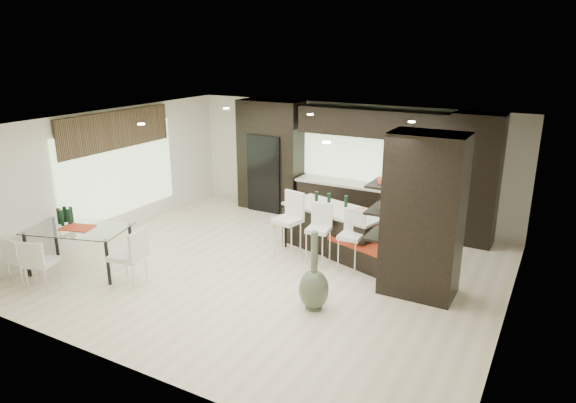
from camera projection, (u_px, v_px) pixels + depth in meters
The scene contains 22 objects.
ground at pixel (272, 269), 9.51m from camera, with size 8.00×8.00×0.00m, color beige.
back_wall at pixel (348, 161), 12.04m from camera, with size 8.00×0.02×2.70m, color white.
left_wall at pixel (111, 173), 10.96m from camera, with size 0.02×7.00×2.70m, color white.
right_wall at pixel (514, 239), 7.27m from camera, with size 0.02×7.00×2.70m, color white.
ceiling at pixel (271, 124), 8.71m from camera, with size 8.00×7.00×0.02m, color white.
window_left at pixel (119, 171), 11.11m from camera, with size 0.04×3.20×1.90m, color #B2D199.
window_back at pixel (372, 156), 11.67m from camera, with size 3.40×0.04×1.20m, color #B2D199.
stone_accent at pixel (116, 130), 10.82m from camera, with size 0.08×3.00×0.80m, color brown.
ceiling_spots at pixel (278, 123), 8.93m from camera, with size 4.00×3.00×0.02m, color white.
back_cabinetry at pixel (363, 167), 11.53m from camera, with size 6.80×0.68×2.70m, color black.
refrigerator at pixel (270, 172), 12.72m from camera, with size 0.90×0.68×1.90m, color black.
partition_column at pixel (423, 216), 8.25m from camera, with size 1.20×0.80×2.70m, color black.
kitchen_island at pixel (335, 229), 10.28m from camera, with size 2.10×0.90×0.88m, color black.
stool_left at pixel (288, 232), 9.90m from camera, with size 0.46×0.46×1.05m, color silver.
stool_mid at pixel (318, 240), 9.63m from camera, with size 0.41×0.41×0.93m, color silver.
stool_right at pixel (350, 247), 9.34m from camera, with size 0.40×0.40×0.91m, color silver.
bench at pixel (359, 253), 9.64m from camera, with size 1.25×0.48×0.48m, color black.
floor_vase at pixel (314, 271), 7.93m from camera, with size 0.48×0.48×1.30m, color #49573E, non-canonical shape.
dining_table at pixel (80, 250), 9.33m from camera, with size 1.74×0.98×0.84m, color white.
chair_near at pixel (42, 265), 8.66m from camera, with size 0.45×0.45×0.84m, color silver.
chair_far at pixel (22, 260), 8.93m from camera, with size 0.42×0.42×0.78m, color silver.
chair_end at pixel (128, 260), 8.75m from camera, with size 0.51×0.51×0.95m, color silver.
Camera 1 is at (4.46, -7.49, 4.02)m, focal length 32.00 mm.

